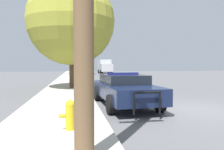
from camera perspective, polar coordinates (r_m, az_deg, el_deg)
name	(u,v)px	position (r m, az deg, el deg)	size (l,w,h in m)	color
ground_plane	(190,109)	(9.32, 19.73, -8.43)	(110.00, 110.00, 0.00)	#565659
sidewalk_left	(59,112)	(8.13, -13.79, -9.48)	(3.00, 110.00, 0.13)	#ADA89E
police_car	(124,88)	(9.51, 3.19, -3.53)	(2.31, 5.16, 1.43)	#141E3D
fire_hydrant	(70,114)	(5.65, -10.85, -9.98)	(0.56, 0.25, 0.75)	gold
traffic_light	(88,50)	(30.17, -6.31, 6.57)	(3.93, 0.35, 5.29)	#424247
car_background_distant	(105,70)	(46.24, -1.79, 1.28)	(2.03, 4.20, 1.33)	maroon
box_truck	(105,66)	(46.89, -1.92, 2.35)	(2.57, 7.38, 2.95)	#B7B7BC
tree_sidewalk_far	(75,51)	(43.53, -9.62, 6.16)	(5.83, 5.83, 7.31)	brown
tree_sidewalk_near	(71,22)	(16.21, -10.62, 13.55)	(6.21, 6.21, 7.83)	#4C3823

